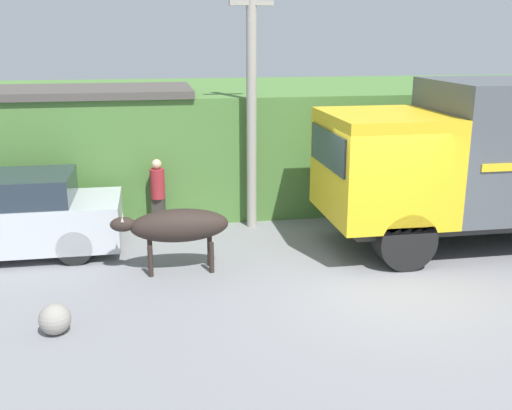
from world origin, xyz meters
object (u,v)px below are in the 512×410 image
Objects in this scene: pedestrian_on_hill at (158,192)px; utility_pole at (251,99)px; brown_cow at (177,226)px; parked_suv at (6,217)px; cargo_truck at (511,155)px; roadside_rock at (55,319)px.

pedestrian_on_hill is 2.81m from utility_pole.
brown_cow is 3.55m from utility_pole.
brown_cow is 3.50m from parked_suv.
parked_suv is at bearing -169.07° from utility_pole.
cargo_truck is at bearing -4.83° from parked_suv.
cargo_truck reaches higher than brown_cow.
pedestrian_on_hill is (2.90, 0.97, 0.11)m from parked_suv.
cargo_truck is 9.95m from parked_suv.
parked_suv is (-3.20, 1.43, -0.09)m from brown_cow.
utility_pole is (-4.89, 1.95, 0.98)m from cargo_truck.
cargo_truck is at bearing 2.21° from brown_cow.
roadside_rock is (-8.49, -2.50, -1.60)m from cargo_truck.
brown_cow is 1.31× the size of pedestrian_on_hill.
brown_cow is 4.56× the size of roadside_rock.
brown_cow is at bearing 48.02° from roadside_rock.
pedestrian_on_hill is at bearing 19.44° from parked_suv.
utility_pole is at bearing 11.86° from parked_suv.
pedestrian_on_hill reaches higher than parked_suv.
parked_suv is 5.43m from utility_pole.
pedestrian_on_hill is at bearing 179.50° from utility_pole.
roadside_rock is at bearing -162.83° from cargo_truck.
pedestrian_on_hill reaches higher than brown_cow.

